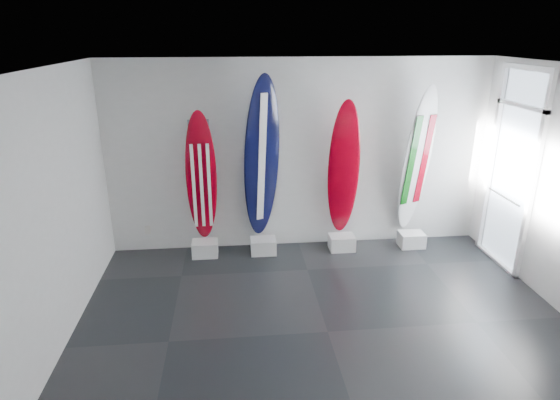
{
  "coord_description": "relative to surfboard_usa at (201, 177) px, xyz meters",
  "views": [
    {
      "loc": [
        -1.04,
        -4.6,
        3.34
      ],
      "look_at": [
        -0.43,
        1.4,
        1.17
      ],
      "focal_mm": 30.08,
      "sensor_mm": 36.0,
      "label": 1
    }
  ],
  "objects": [
    {
      "name": "display_block_usa",
      "position": [
        0.0,
        -0.1,
        -1.15
      ],
      "size": [
        0.4,
        0.3,
        0.24
      ],
      "primitive_type": "cube",
      "color": "white",
      "rests_on": "floor"
    },
    {
      "name": "surfboard_usa",
      "position": [
        0.0,
        0.0,
        0.0
      ],
      "size": [
        0.48,
        0.26,
        2.06
      ],
      "primitive_type": "ellipsoid",
      "rotation": [
        0.08,
        0.0,
        0.06
      ],
      "color": "#8D0010",
      "rests_on": "display_block_usa"
    },
    {
      "name": "surfboard_italy",
      "position": [
        3.37,
        0.0,
        0.17
      ],
      "size": [
        0.65,
        0.56,
        2.4
      ],
      "primitive_type": "ellipsoid",
      "rotation": [
        0.13,
        0.0,
        0.36
      ],
      "color": "white",
      "rests_on": "display_block_italy"
    },
    {
      "name": "wall_left",
      "position": [
        -1.46,
        -2.28,
        0.23
      ],
      "size": [
        0.0,
        5.0,
        5.0
      ],
      "primitive_type": "plane",
      "rotation": [
        1.57,
        0.0,
        1.57
      ],
      "color": "silver",
      "rests_on": "ground"
    },
    {
      "name": "surfboard_swiss",
      "position": [
        2.2,
        0.0,
        0.06
      ],
      "size": [
        0.51,
        0.32,
        2.19
      ],
      "primitive_type": "ellipsoid",
      "rotation": [
        0.1,
        0.0,
        -0.05
      ],
      "color": "#8D0010",
      "rests_on": "display_block_swiss"
    },
    {
      "name": "display_block_navy",
      "position": [
        0.92,
        -0.1,
        -1.15
      ],
      "size": [
        0.4,
        0.3,
        0.24
      ],
      "primitive_type": "cube",
      "color": "white",
      "rests_on": "floor"
    },
    {
      "name": "ceiling",
      "position": [
        1.54,
        -2.28,
        1.73
      ],
      "size": [
        6.0,
        6.0,
        0.0
      ],
      "primitive_type": "plane",
      "rotation": [
        3.14,
        0.0,
        0.0
      ],
      "color": "white",
      "rests_on": "wall_back"
    },
    {
      "name": "wall_back",
      "position": [
        1.54,
        0.22,
        0.23
      ],
      "size": [
        6.0,
        0.0,
        6.0
      ],
      "primitive_type": "plane",
      "rotation": [
        1.57,
        0.0,
        0.0
      ],
      "color": "silver",
      "rests_on": "ground"
    },
    {
      "name": "display_block_swiss",
      "position": [
        2.2,
        -0.1,
        -1.15
      ],
      "size": [
        0.4,
        0.3,
        0.24
      ],
      "primitive_type": "cube",
      "color": "white",
      "rests_on": "floor"
    },
    {
      "name": "display_block_italy",
      "position": [
        3.37,
        -0.1,
        -1.15
      ],
      "size": [
        0.4,
        0.3,
        0.24
      ],
      "primitive_type": "cube",
      "color": "white",
      "rests_on": "floor"
    },
    {
      "name": "floor",
      "position": [
        1.54,
        -2.28,
        -1.27
      ],
      "size": [
        6.0,
        6.0,
        0.0
      ],
      "primitive_type": "plane",
      "color": "black",
      "rests_on": "ground"
    },
    {
      "name": "surfboard_navy",
      "position": [
        0.92,
        0.0,
        0.26
      ],
      "size": [
        0.67,
        0.54,
        2.57
      ],
      "primitive_type": "ellipsoid",
      "rotation": [
        0.11,
        0.0,
        0.37
      ],
      "color": "black",
      "rests_on": "display_block_navy"
    },
    {
      "name": "glass_door",
      "position": [
        4.51,
        -0.73,
        0.16
      ],
      "size": [
        0.12,
        1.16,
        2.85
      ],
      "primitive_type": null,
      "color": "white",
      "rests_on": "floor"
    },
    {
      "name": "wall_outlet",
      "position": [
        -0.91,
        0.2,
        -0.92
      ],
      "size": [
        0.09,
        0.02,
        0.13
      ],
      "primitive_type": "cube",
      "color": "silver",
      "rests_on": "wall_back"
    },
    {
      "name": "wall_front",
      "position": [
        1.54,
        -4.78,
        0.23
      ],
      "size": [
        6.0,
        0.0,
        6.0
      ],
      "primitive_type": "plane",
      "rotation": [
        -1.57,
        0.0,
        0.0
      ],
      "color": "silver",
      "rests_on": "ground"
    }
  ]
}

